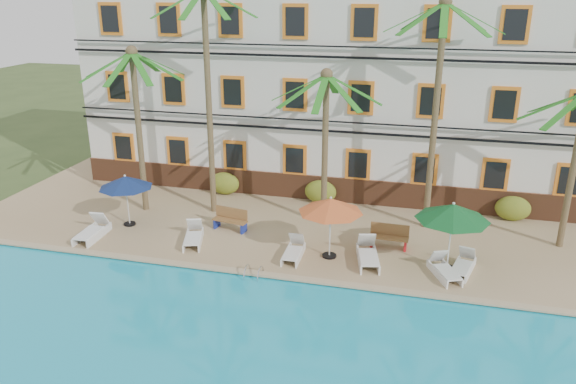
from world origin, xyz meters
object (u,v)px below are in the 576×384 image
(palm_a, at_px, (137,106))
(lounger_d, at_px, (368,254))
(palm_b, at_px, (207,74))
(umbrella_red, at_px, (331,206))
(lounger_e, at_px, (444,269))
(lounger_f, at_px, (463,265))
(umbrella_green, at_px, (453,212))
(lounger_b, at_px, (193,236))
(bench_right, at_px, (389,236))
(palm_c, at_px, (325,125))
(palm_d, at_px, (438,88))
(pool_ladder, at_px, (254,275))
(bench_left, at_px, (231,219))
(umbrella_blue, at_px, (125,182))
(lounger_a, at_px, (92,231))
(lounger_c, at_px, (294,251))

(palm_a, xyz_separation_m, lounger_d, (10.50, -2.76, -4.46))
(palm_b, distance_m, umbrella_red, 7.93)
(lounger_e, relative_size, lounger_f, 1.00)
(umbrella_red, height_order, umbrella_green, umbrella_green)
(lounger_b, relative_size, lounger_e, 1.07)
(palm_a, height_order, palm_b, palm_b)
(lounger_e, relative_size, bench_right, 1.20)
(palm_c, height_order, lounger_e, palm_c)
(palm_d, relative_size, lounger_e, 5.15)
(palm_b, height_order, palm_d, palm_b)
(palm_a, height_order, umbrella_green, palm_a)
(palm_a, relative_size, lounger_e, 4.04)
(palm_b, height_order, umbrella_red, palm_b)
(palm_d, distance_m, pool_ladder, 10.19)
(lounger_e, bearing_deg, palm_b, 159.64)
(umbrella_red, bearing_deg, bench_right, 34.14)
(lounger_b, height_order, lounger_d, lounger_d)
(palm_c, height_order, pool_ladder, palm_c)
(lounger_d, relative_size, bench_left, 1.35)
(bench_left, height_order, pool_ladder, bench_left)
(lounger_d, bearing_deg, umbrella_green, 2.11)
(lounger_b, distance_m, pool_ladder, 3.74)
(palm_b, bearing_deg, palm_c, -1.83)
(umbrella_green, bearing_deg, lounger_f, -1.37)
(umbrella_red, relative_size, bench_left, 1.56)
(umbrella_green, distance_m, bench_left, 9.07)
(palm_d, relative_size, bench_left, 5.99)
(umbrella_blue, height_order, bench_left, umbrella_blue)
(palm_c, height_order, umbrella_green, palm_c)
(palm_b, distance_m, umbrella_green, 11.45)
(lounger_d, bearing_deg, bench_right, 66.54)
(palm_b, height_order, bench_right, palm_b)
(palm_d, relative_size, lounger_a, 4.68)
(palm_c, distance_m, bench_right, 5.15)
(lounger_b, relative_size, bench_right, 1.28)
(umbrella_green, bearing_deg, lounger_c, -175.80)
(lounger_b, bearing_deg, palm_b, 97.86)
(palm_b, relative_size, palm_d, 1.05)
(pool_ladder, bearing_deg, lounger_a, 168.96)
(palm_a, xyz_separation_m, lounger_c, (7.75, -3.07, -4.50))
(lounger_a, distance_m, lounger_b, 4.21)
(umbrella_green, bearing_deg, palm_b, 162.46)
(umbrella_green, bearing_deg, bench_left, 170.51)
(pool_ladder, bearing_deg, lounger_c, 59.19)
(palm_b, relative_size, umbrella_green, 3.75)
(palm_a, height_order, palm_d, palm_d)
(bench_left, bearing_deg, lounger_c, -30.61)
(lounger_e, bearing_deg, palm_c, 144.43)
(umbrella_blue, bearing_deg, umbrella_red, -5.57)
(palm_b, xyz_separation_m, umbrella_blue, (-2.92, -2.40, -4.25))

